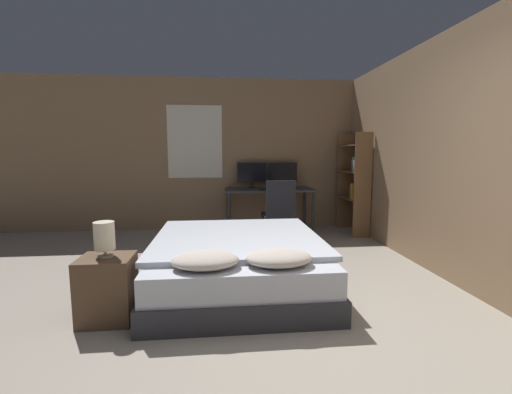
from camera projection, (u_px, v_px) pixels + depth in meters
The scene contains 13 objects.
ground_plane at pixel (308, 356), 2.35m from camera, with size 20.00×20.00×0.00m, color #9E9384.
wall_back at pixel (252, 154), 6.27m from camera, with size 12.00×0.08×2.70m.
wall_side_right at pixel (440, 156), 3.85m from camera, with size 0.06×12.00×2.70m.
bed at pixel (238, 262), 3.57m from camera, with size 1.72×2.03×0.59m.
nightstand at pixel (107, 289), 2.83m from camera, with size 0.42×0.37×0.54m.
bedside_lamp at pixel (104, 236), 2.77m from camera, with size 0.16×0.16×0.29m.
desk at pixel (269, 194), 5.98m from camera, with size 1.52×0.68×0.76m.
monitor_left at pixel (252, 173), 6.14m from camera, with size 0.53×0.16×0.45m.
monitor_right at pixel (283, 173), 6.20m from camera, with size 0.53×0.16×0.45m.
keyboard at pixel (271, 190), 5.73m from camera, with size 0.40×0.13×0.02m.
computer_mouse at pixel (288, 189), 5.76m from camera, with size 0.07×0.05×0.04m.
office_chair at pixel (279, 218), 5.24m from camera, with size 0.52×0.52×0.98m.
bookshelf at pixel (355, 180), 5.80m from camera, with size 0.29×0.81×1.71m.
Camera 1 is at (-0.58, -2.14, 1.39)m, focal length 24.00 mm.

